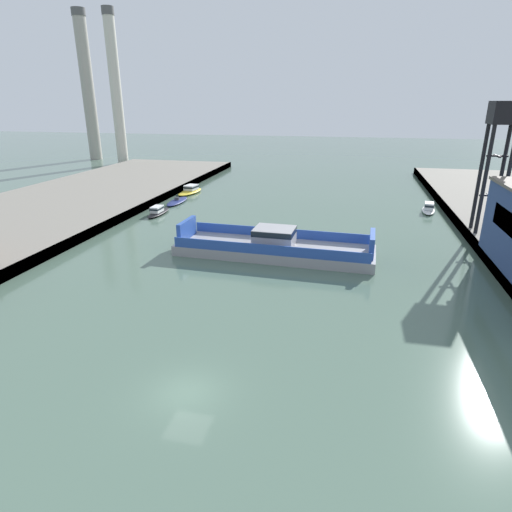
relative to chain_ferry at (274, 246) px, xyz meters
The scene contains 9 objects.
ground_plane 24.89m from the chain_ferry, 91.55° to the right, with size 400.00×400.00×0.00m, color #4C6656.
chain_ferry is the anchor object (origin of this frame).
moored_boat_near_left 30.40m from the chain_ferry, 133.16° to the left, with size 2.28×7.31×0.98m.
moored_boat_near_right 37.18m from the chain_ferry, 125.37° to the left, with size 3.65×7.76×1.48m.
moored_boat_mid_left 24.79m from the chain_ferry, 145.66° to the left, with size 1.85×6.46×1.37m.
moored_boat_far_left 31.79m from the chain_ferry, 51.42° to the left, with size 2.70×6.63×1.52m.
crane_tower 28.85m from the chain_ferry, 24.22° to the left, with size 3.06×3.06×14.99m.
smokestack_distant_a 86.68m from the chain_ferry, 130.03° to the left, with size 3.05×3.05×38.38m.
smokestack_distant_b 100.21m from the chain_ferry, 133.08° to the left, with size 3.70×3.70×39.81m.
Camera 1 is at (8.60, -19.46, 16.12)m, focal length 30.00 mm.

